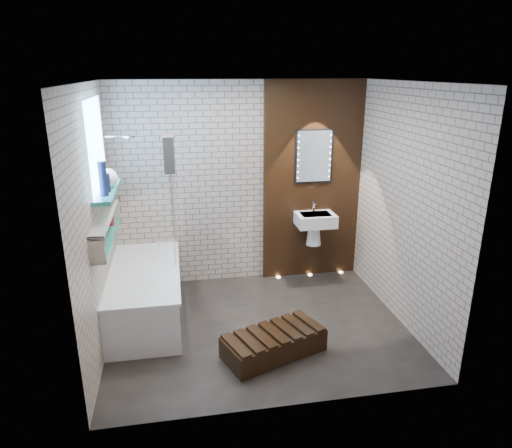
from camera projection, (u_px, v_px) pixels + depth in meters
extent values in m
plane|color=black|center=(258.00, 326.00, 5.14)|extent=(3.20, 3.20, 0.00)
cube|color=tan|center=(240.00, 185.00, 5.94)|extent=(3.20, 0.04, 2.60)
cube|color=tan|center=(290.00, 265.00, 3.51)|extent=(3.20, 0.04, 2.60)
cube|color=tan|center=(96.00, 223.00, 4.45)|extent=(0.04, 2.60, 2.60)
cube|color=tan|center=(404.00, 207.00, 4.99)|extent=(0.04, 2.60, 2.60)
plane|color=white|center=(259.00, 82.00, 4.31)|extent=(3.20, 3.20, 0.00)
cube|color=black|center=(312.00, 182.00, 6.07)|extent=(1.30, 0.06, 2.60)
cube|color=#7FADE0|center=(94.00, 145.00, 4.56)|extent=(0.03, 1.00, 0.90)
cube|color=#248678|center=(107.00, 191.00, 4.72)|extent=(0.18, 1.00, 0.04)
cube|color=#248678|center=(107.00, 239.00, 4.67)|extent=(0.14, 1.30, 0.03)
cube|color=#B2A899|center=(105.00, 217.00, 4.60)|extent=(0.14, 1.30, 0.03)
cube|color=#B2A899|center=(97.00, 251.00, 4.05)|extent=(0.14, 0.03, 0.26)
cube|color=#B2A899|center=(113.00, 210.00, 5.23)|extent=(0.14, 0.03, 0.26)
cube|color=white|center=(146.00, 295.00, 5.26)|extent=(0.75, 1.70, 0.55)
cube|color=white|center=(144.00, 271.00, 5.17)|extent=(0.79, 1.74, 0.03)
cylinder|color=silver|center=(158.00, 241.00, 5.85)|extent=(0.04, 0.04, 0.12)
cube|color=white|center=(172.00, 198.00, 5.41)|extent=(0.01, 0.78, 1.40)
cube|color=black|center=(169.00, 154.00, 4.96)|extent=(0.11, 0.30, 0.39)
cylinder|color=silver|center=(129.00, 136.00, 5.17)|extent=(0.18, 0.18, 0.02)
cube|color=white|center=(315.00, 220.00, 6.01)|extent=(0.50, 0.36, 0.16)
cone|color=white|center=(314.00, 234.00, 6.13)|extent=(0.20, 0.20, 0.28)
cylinder|color=silver|center=(314.00, 207.00, 6.06)|extent=(0.03, 0.03, 0.14)
cube|color=black|center=(314.00, 156.00, 5.92)|extent=(0.50, 0.02, 0.70)
cube|color=silver|center=(314.00, 156.00, 5.91)|extent=(0.45, 0.01, 0.65)
cube|color=black|center=(274.00, 344.00, 4.61)|extent=(1.10, 0.77, 0.22)
cylinder|color=#964217|center=(102.00, 247.00, 4.30)|extent=(0.04, 0.04, 0.09)
cylinder|color=maroon|center=(111.00, 218.00, 5.00)|extent=(0.07, 0.07, 0.17)
cylinder|color=maroon|center=(103.00, 242.00, 4.38)|extent=(0.05, 0.05, 0.12)
sphere|color=white|center=(108.00, 178.00, 4.74)|extent=(0.20, 0.20, 0.20)
cylinder|color=#141937|center=(106.00, 183.00, 4.57)|extent=(0.09, 0.09, 0.19)
cylinder|color=#141937|center=(103.00, 179.00, 4.42)|extent=(0.08, 0.08, 0.34)
cylinder|color=#FFD899|center=(278.00, 277.00, 6.34)|extent=(0.06, 0.06, 0.01)
cylinder|color=#FFD899|center=(310.00, 275.00, 6.41)|extent=(0.06, 0.06, 0.01)
cylinder|color=#FFD899|center=(341.00, 272.00, 6.49)|extent=(0.06, 0.06, 0.01)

